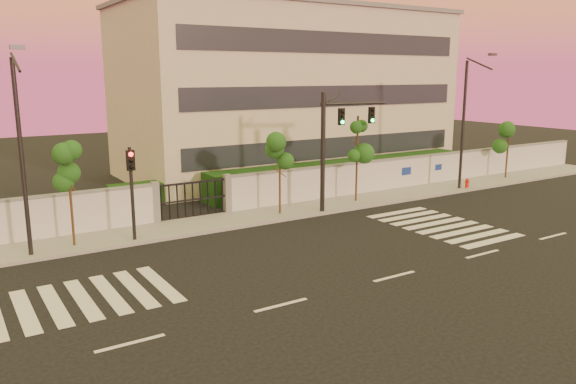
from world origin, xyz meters
The scene contains 15 objects.
ground centered at (0.00, 0.00, 0.00)m, with size 120.00×120.00×0.00m, color black.
sidewalk centered at (0.00, 10.50, 0.07)m, with size 60.00×3.00×0.15m, color gray.
perimeter_wall centered at (0.10, 12.00, 1.07)m, with size 60.00×0.36×2.20m.
hedge_row centered at (1.17, 14.74, 0.82)m, with size 41.00×4.25×1.80m.
institutional_building centered at (9.00, 21.99, 6.16)m, with size 24.40×12.40×12.25m.
road_markings centered at (-1.58, 3.76, 0.01)m, with size 57.00×7.62×0.02m.
street_tree_c centered at (-9.36, 10.09, 3.39)m, with size 1.36×1.08×4.60m.
street_tree_d centered at (1.20, 10.15, 3.28)m, with size 1.40×1.11×4.45m.
street_tree_e centered at (6.58, 10.36, 3.76)m, with size 1.46×1.17×5.12m.
street_tree_f centered at (20.54, 10.53, 3.06)m, with size 1.49×1.18×4.15m.
traffic_signal_main centered at (4.22, 9.34, 4.13)m, with size 4.12×0.72×6.54m.
traffic_signal_secondary centered at (-6.89, 9.50, 2.75)m, with size 0.34×0.33×4.33m.
streetlight_west centered at (-11.18, 9.49, 4.58)m, with size 0.51×2.04×8.47m.
streetlight_east centered at (14.65, 9.47, 4.69)m, with size 0.52×2.09×8.68m.
fire_hydrant centered at (15.17, 9.46, 0.38)m, with size 0.31×0.29×0.77m.
Camera 1 is at (-14.05, -14.72, 7.45)m, focal length 35.00 mm.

